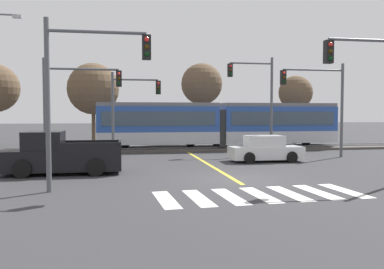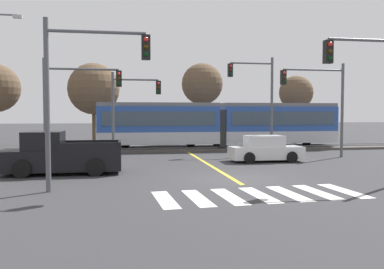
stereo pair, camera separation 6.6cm
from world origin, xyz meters
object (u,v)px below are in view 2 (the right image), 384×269
(bare_tree_far_east, at_px, (296,93))
(traffic_light_far_right, at_px, (258,91))
(light_rail_tram, at_px, (219,123))
(traffic_light_far_left, at_px, (130,101))
(sedan_crossing, at_px, (265,149))
(traffic_light_near_left, at_px, (83,78))
(pickup_truck, at_px, (59,156))
(traffic_light_near_right, at_px, (380,82))
(traffic_light_mid_right, at_px, (321,95))
(bare_tree_west, at_px, (94,89))
(bare_tree_east, at_px, (202,84))
(traffic_light_mid_left, at_px, (73,95))

(bare_tree_far_east, bearing_deg, traffic_light_far_right, -127.51)
(light_rail_tram, bearing_deg, traffic_light_far_left, -153.39)
(light_rail_tram, bearing_deg, sedan_crossing, -84.13)
(traffic_light_near_left, bearing_deg, pickup_truck, 108.80)
(traffic_light_near_left, distance_m, traffic_light_far_right, 16.02)
(pickup_truck, xyz_separation_m, traffic_light_near_left, (1.52, -4.46, 3.23))
(traffic_light_near_right, bearing_deg, traffic_light_mid_right, 76.47)
(bare_tree_west, height_order, bare_tree_east, bare_tree_east)
(traffic_light_far_left, relative_size, traffic_light_near_right, 0.89)
(traffic_light_far_right, bearing_deg, traffic_light_near_right, -85.61)
(traffic_light_mid_left, relative_size, traffic_light_mid_right, 0.97)
(traffic_light_mid_left, height_order, traffic_light_far_right, traffic_light_far_right)
(traffic_light_far_left, bearing_deg, pickup_truck, -113.87)
(traffic_light_near_left, height_order, bare_tree_east, bare_tree_east)
(traffic_light_near_left, distance_m, traffic_light_far_left, 12.31)
(sedan_crossing, relative_size, bare_tree_east, 0.57)
(traffic_light_mid_left, bearing_deg, traffic_light_far_right, 17.50)
(traffic_light_near_left, xyz_separation_m, traffic_light_mid_right, (13.80, 8.93, -0.09))
(traffic_light_far_left, bearing_deg, bare_tree_far_east, 28.71)
(traffic_light_near_left, relative_size, bare_tree_east, 0.84)
(traffic_light_mid_left, distance_m, traffic_light_far_right, 12.57)
(sedan_crossing, xyz_separation_m, bare_tree_west, (-10.66, 13.05, 4.19))
(traffic_light_mid_left, bearing_deg, light_rail_tram, 36.31)
(traffic_light_mid_left, relative_size, traffic_light_far_left, 1.06)
(traffic_light_near_left, bearing_deg, bare_tree_far_east, 49.99)
(traffic_light_near_left, relative_size, traffic_light_far_right, 0.92)
(light_rail_tram, relative_size, pickup_truck, 3.43)
(pickup_truck, relative_size, traffic_light_near_left, 0.87)
(sedan_crossing, xyz_separation_m, traffic_light_near_right, (1.97, -7.77, 3.37))
(traffic_light_mid_right, distance_m, bare_tree_far_east, 12.17)
(sedan_crossing, bearing_deg, light_rail_tram, 95.87)
(traffic_light_mid_left, bearing_deg, traffic_light_far_left, 51.05)
(sedan_crossing, relative_size, traffic_light_mid_right, 0.70)
(traffic_light_near_right, bearing_deg, traffic_light_mid_left, 146.94)
(traffic_light_mid_right, height_order, bare_tree_far_east, bare_tree_far_east)
(traffic_light_mid_left, xyz_separation_m, traffic_light_far_right, (11.98, 3.78, 0.52))
(traffic_light_far_left, bearing_deg, sedan_crossing, -30.83)
(traffic_light_near_right, distance_m, bare_tree_west, 24.37)
(traffic_light_mid_right, distance_m, traffic_light_near_right, 9.42)
(light_rail_tram, bearing_deg, bare_tree_far_east, 30.35)
(light_rail_tram, relative_size, traffic_light_far_right, 2.77)
(traffic_light_far_left, height_order, traffic_light_near_right, traffic_light_near_right)
(traffic_light_near_left, bearing_deg, bare_tree_east, 68.32)
(traffic_light_mid_right, bearing_deg, traffic_light_far_left, 164.88)
(light_rail_tram, height_order, pickup_truck, light_rail_tram)
(pickup_truck, distance_m, traffic_light_mid_right, 16.26)
(bare_tree_far_east, bearing_deg, light_rail_tram, -149.65)
(sedan_crossing, relative_size, pickup_truck, 0.78)
(traffic_light_far_left, relative_size, traffic_light_mid_right, 0.92)
(traffic_light_far_left, distance_m, bare_tree_far_east, 17.58)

